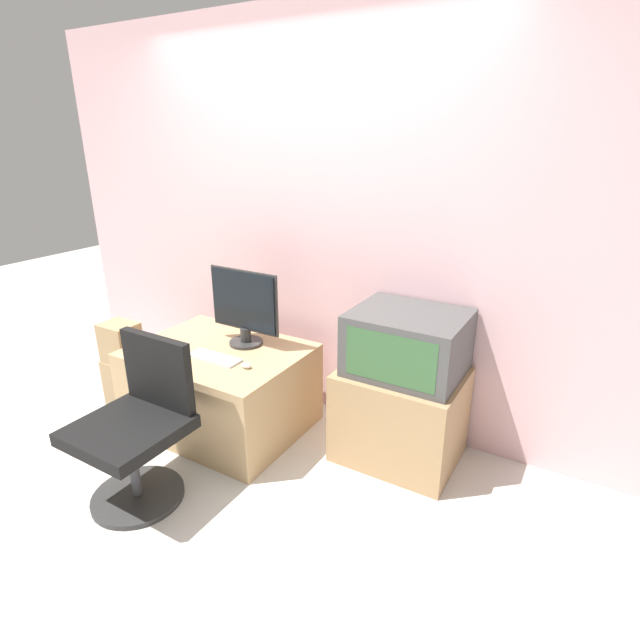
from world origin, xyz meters
TOP-DOWN VIEW (x-y plane):
  - ground_plane at (0.00, 0.00)m, footprint 12.00×12.00m
  - wall_back at (0.00, 1.32)m, footprint 4.40×0.05m
  - desk at (-0.33, 0.72)m, footprint 1.08×0.83m
  - side_stand at (0.82, 1.00)m, footprint 0.70×0.56m
  - main_monitor at (-0.23, 0.88)m, footprint 0.52×0.22m
  - keyboard at (-0.25, 0.59)m, footprint 0.35×0.12m
  - mouse at (0.00, 0.59)m, footprint 0.07×0.04m
  - crt_tv at (0.83, 1.02)m, footprint 0.63×0.53m
  - office_chair at (-0.24, -0.03)m, footprint 0.52×0.52m
  - cardboard_box_lower at (-1.09, 0.56)m, footprint 0.27×0.21m
  - cardboard_box_upper at (-1.09, 0.56)m, footprint 0.24×0.20m
  - book at (-1.09, 0.28)m, footprint 0.17×0.16m

SIDE VIEW (x-z plane):
  - ground_plane at x=0.00m, z-range 0.00..0.00m
  - book at x=-1.09m, z-range 0.00..0.02m
  - cardboard_box_lower at x=-1.09m, z-range 0.00..0.36m
  - desk at x=-0.33m, z-range 0.00..0.56m
  - side_stand at x=0.82m, z-range 0.00..0.56m
  - office_chair at x=-0.24m, z-range -0.03..0.84m
  - cardboard_box_upper at x=-1.09m, z-range 0.36..0.64m
  - keyboard at x=-0.25m, z-range 0.56..0.57m
  - mouse at x=0.00m, z-range 0.56..0.59m
  - crt_tv at x=0.83m, z-range 0.56..0.93m
  - main_monitor at x=-0.23m, z-range 0.56..1.06m
  - wall_back at x=0.00m, z-range 0.00..2.60m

